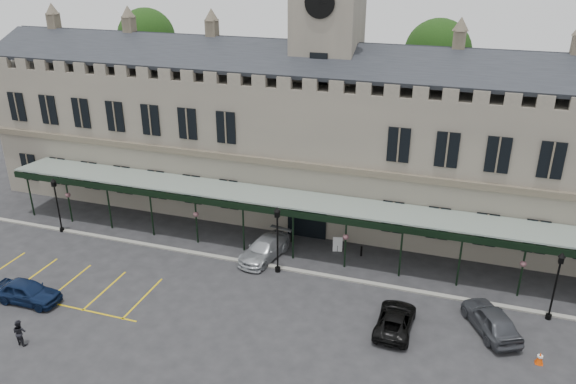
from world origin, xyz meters
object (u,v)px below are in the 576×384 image
(car_taxi, at_px, (265,249))
(lamp_post_mid, at_px, (277,234))
(clock_tower, at_px, (327,64))
(lamp_post_left, at_px, (57,200))
(car_left_a, at_px, (27,292))
(car_right_a, at_px, (491,320))
(station_building, at_px, (324,143))
(car_van, at_px, (395,320))
(lamp_post_right, at_px, (557,280))
(person_b, at_px, (20,332))
(traffic_cone, at_px, (540,358))
(sign_board, at_px, (338,245))

(car_taxi, bearing_deg, lamp_post_mid, -32.89)
(clock_tower, distance_m, lamp_post_left, 24.54)
(car_left_a, relative_size, car_right_a, 0.93)
(station_building, distance_m, car_taxi, 11.08)
(lamp_post_mid, xyz_separation_m, car_van, (9.08, -4.04, -2.44))
(station_building, distance_m, clock_tower, 6.64)
(lamp_post_right, bearing_deg, person_b, -157.47)
(station_building, bearing_deg, car_left_a, -127.37)
(lamp_post_mid, height_order, car_left_a, lamp_post_mid)
(car_van, distance_m, car_right_a, 5.83)
(station_building, relative_size, car_left_a, 13.14)
(clock_tower, height_order, car_left_a, clock_tower)
(car_right_a, bearing_deg, lamp_post_mid, -37.52)
(station_building, bearing_deg, lamp_post_left, -151.80)
(car_van, bearing_deg, station_building, -58.82)
(clock_tower, relative_size, lamp_post_mid, 4.77)
(station_building, distance_m, car_van, 18.16)
(lamp_post_left, height_order, lamp_post_right, lamp_post_right)
(clock_tower, distance_m, car_taxi, 15.63)
(lamp_post_left, xyz_separation_m, car_right_a, (33.82, -2.81, -2.00))
(car_taxi, xyz_separation_m, car_van, (10.68, -5.63, -0.11))
(car_left_a, distance_m, car_taxi, 16.56)
(lamp_post_mid, distance_m, car_taxi, 3.24)
(traffic_cone, relative_size, car_taxi, 0.15)
(station_building, height_order, car_right_a, station_building)
(traffic_cone, height_order, car_taxi, car_taxi)
(car_left_a, xyz_separation_m, car_taxi, (12.92, 10.37, -0.02))
(traffic_cone, xyz_separation_m, car_taxi, (-18.95, 6.27, 0.39))
(lamp_post_right, height_order, car_left_a, lamp_post_right)
(car_right_a, bearing_deg, lamp_post_right, -173.07)
(station_building, relative_size, person_b, 36.03)
(station_building, height_order, lamp_post_right, station_building)
(clock_tower, xyz_separation_m, person_b, (-12.30, -23.40, -12.28))
(car_left_a, xyz_separation_m, person_b, (2.70, -3.68, 0.06))
(station_building, height_order, sign_board, station_building)
(station_building, relative_size, car_van, 12.88)
(station_building, distance_m, lamp_post_left, 22.54)
(station_building, distance_m, traffic_cone, 23.73)
(sign_board, relative_size, car_taxi, 0.24)
(sign_board, bearing_deg, car_right_a, -43.32)
(lamp_post_left, bearing_deg, car_right_a, -4.75)
(lamp_post_right, distance_m, car_right_a, 4.78)
(station_building, relative_size, car_right_a, 12.24)
(lamp_post_right, xyz_separation_m, traffic_cone, (-0.89, -4.70, -2.49))
(lamp_post_left, bearing_deg, lamp_post_right, -0.51)
(lamp_post_left, relative_size, lamp_post_right, 0.99)
(car_left_a, height_order, car_right_a, car_right_a)
(traffic_cone, bearing_deg, car_left_a, -172.68)
(car_right_a, bearing_deg, car_van, -12.27)
(sign_board, xyz_separation_m, car_left_a, (-17.97, -13.00, 0.17))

